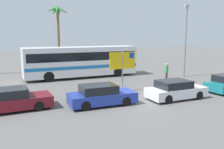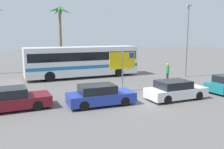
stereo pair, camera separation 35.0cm
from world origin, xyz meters
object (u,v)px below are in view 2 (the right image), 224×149
object	(u,v)px
ferry_sign	(123,62)
car_maroon	(9,100)
car_blue	(100,95)
bus_front_coach	(83,60)
car_white	(175,90)
pedestrian_near_sign	(167,71)

from	to	relation	value
ferry_sign	car_maroon	distance (m)	8.59
car_blue	bus_front_coach	bearing A→B (deg)	81.53
ferry_sign	car_white	world-z (taller)	ferry_sign
bus_front_coach	pedestrian_near_sign	size ratio (longest dim) A/B	6.48
pedestrian_near_sign	ferry_sign	bearing A→B (deg)	-90.15
bus_front_coach	pedestrian_near_sign	world-z (taller)	bus_front_coach
car_white	pedestrian_near_sign	xyz separation A→B (m)	(3.19, 5.29, 0.43)
pedestrian_near_sign	car_white	bearing A→B (deg)	-48.91
pedestrian_near_sign	car_blue	bearing A→B (deg)	-79.42
ferry_sign	car_blue	xyz separation A→B (m)	(-2.98, -2.83, -1.69)
ferry_sign	car_white	xyz separation A→B (m)	(2.29, -3.55, -1.69)
bus_front_coach	car_white	size ratio (longest dim) A/B	2.77
car_white	bus_front_coach	bearing A→B (deg)	106.62
bus_front_coach	car_white	bearing A→B (deg)	-73.26
ferry_sign	car_blue	distance (m)	4.44
car_white	car_maroon	size ratio (longest dim) A/B	0.91
bus_front_coach	car_blue	xyz separation A→B (m)	(-1.95, -10.31, -1.15)
car_maroon	ferry_sign	bearing A→B (deg)	9.74
bus_front_coach	car_blue	bearing A→B (deg)	-100.72
car_white	car_maroon	xyz separation A→B (m)	(-10.55, 1.90, 0.00)
ferry_sign	pedestrian_near_sign	bearing A→B (deg)	15.61
car_maroon	pedestrian_near_sign	world-z (taller)	pedestrian_near_sign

